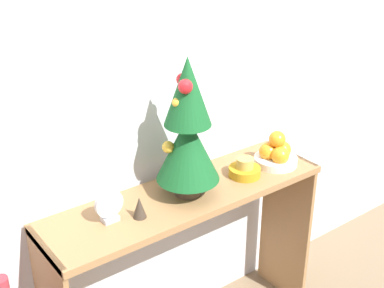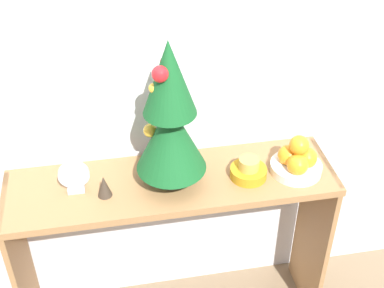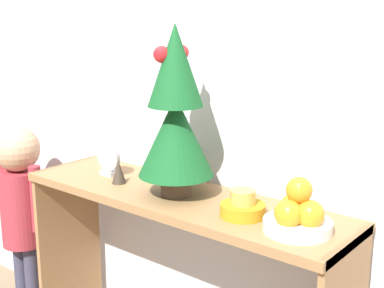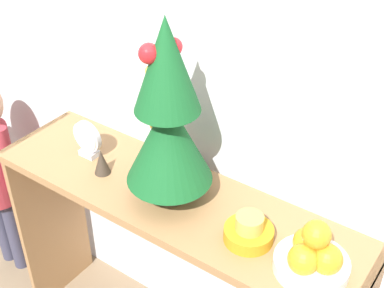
{
  "view_description": "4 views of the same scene",
  "coord_description": "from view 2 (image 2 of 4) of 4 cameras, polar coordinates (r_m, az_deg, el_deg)",
  "views": [
    {
      "loc": [
        -1.12,
        -1.36,
        1.93
      ],
      "look_at": [
        0.03,
        0.17,
        1.03
      ],
      "focal_mm": 50.0,
      "sensor_mm": 36.0,
      "label": 1
    },
    {
      "loc": [
        -0.2,
        -1.35,
        2.12
      ],
      "look_at": [
        0.07,
        0.16,
        0.98
      ],
      "focal_mm": 50.0,
      "sensor_mm": 36.0,
      "label": 2
    },
    {
      "loc": [
        1.14,
        -1.15,
        1.41
      ],
      "look_at": [
        0.04,
        0.21,
        0.99
      ],
      "focal_mm": 50.0,
      "sensor_mm": 36.0,
      "label": 3
    },
    {
      "loc": [
        0.78,
        -0.82,
        1.87
      ],
      "look_at": [
        0.06,
        0.19,
        1.02
      ],
      "focal_mm": 50.0,
      "sensor_mm": 36.0,
      "label": 4
    }
  ],
  "objects": [
    {
      "name": "back_wall",
      "position": [
        1.96,
        -3.46,
        10.11
      ],
      "size": [
        7.0,
        0.05,
        2.5
      ],
      "primitive_type": "cube",
      "color": "silver",
      "rests_on": "ground_plane"
    },
    {
      "name": "console_table",
      "position": [
        2.14,
        -2.07,
        -7.72
      ],
      "size": [
        1.25,
        0.35,
        0.81
      ],
      "color": "olive",
      "rests_on": "ground_plane"
    },
    {
      "name": "mini_tree",
      "position": [
        1.84,
        -2.23,
        2.78
      ],
      "size": [
        0.26,
        0.26,
        0.58
      ],
      "color": "#4C3828",
      "rests_on": "console_table"
    },
    {
      "name": "fruit_bowl",
      "position": [
        2.06,
        11.14,
        -1.77
      ],
      "size": [
        0.2,
        0.2,
        0.16
      ],
      "color": "silver",
      "rests_on": "console_table"
    },
    {
      "name": "singing_bowl",
      "position": [
        2.02,
        6.05,
        -2.8
      ],
      "size": [
        0.14,
        0.14,
        0.08
      ],
      "color": "#B78419",
      "rests_on": "console_table"
    },
    {
      "name": "desk_clock",
      "position": [
        1.97,
        -12.46,
        -3.47
      ],
      "size": [
        0.11,
        0.04,
        0.13
      ],
      "color": "#B2B2B7",
      "rests_on": "console_table"
    },
    {
      "name": "figurine",
      "position": [
        1.95,
        -9.36,
        -4.46
      ],
      "size": [
        0.05,
        0.05,
        0.09
      ],
      "color": "#382D23",
      "rests_on": "console_table"
    }
  ]
}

